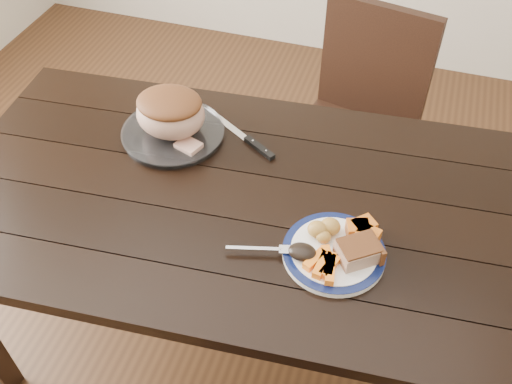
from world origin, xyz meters
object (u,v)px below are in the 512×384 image
(serving_platter, at_px, (173,134))
(pork_slice, at_px, (358,252))
(roast_joint, at_px, (171,114))
(carving_knife, at_px, (251,141))
(chair_far, at_px, (358,117))
(dinner_plate, at_px, (334,253))
(fork, at_px, (267,249))
(dining_table, at_px, (232,216))

(serving_platter, xyz_separation_m, pork_slice, (0.62, -0.31, 0.03))
(serving_platter, distance_m, roast_joint, 0.08)
(serving_platter, relative_size, carving_knife, 1.07)
(chair_far, relative_size, carving_knife, 3.27)
(dinner_plate, relative_size, carving_knife, 0.91)
(chair_far, xyz_separation_m, roast_joint, (-0.50, -0.56, 0.31))
(chair_far, height_order, pork_slice, chair_far)
(pork_slice, relative_size, carving_knife, 0.34)
(roast_joint, relative_size, carving_knife, 0.73)
(chair_far, distance_m, serving_platter, 0.78)
(pork_slice, height_order, roast_joint, roast_joint)
(fork, bearing_deg, carving_knife, 98.33)
(pork_slice, xyz_separation_m, fork, (-0.22, -0.04, -0.02))
(serving_platter, height_order, roast_joint, roast_joint)
(fork, distance_m, carving_knife, 0.43)
(carving_knife, bearing_deg, fork, -35.08)
(chair_far, height_order, carving_knife, chair_far)
(chair_far, relative_size, roast_joint, 4.47)
(serving_platter, bearing_deg, dining_table, -35.49)
(dining_table, relative_size, fork, 9.49)
(dinner_plate, relative_size, roast_joint, 1.24)
(pork_slice, height_order, fork, pork_slice)
(fork, xyz_separation_m, roast_joint, (-0.41, 0.35, 0.06))
(roast_joint, bearing_deg, dining_table, -35.49)
(dinner_plate, xyz_separation_m, serving_platter, (-0.57, 0.30, 0.00))
(dining_table, xyz_separation_m, chair_far, (0.25, 0.74, -0.13))
(dinner_plate, xyz_separation_m, roast_joint, (-0.57, 0.30, 0.08))
(roast_joint, bearing_deg, fork, -40.71)
(serving_platter, bearing_deg, pork_slice, -26.12)
(dining_table, relative_size, chair_far, 1.79)
(dining_table, bearing_deg, dinner_plate, -21.26)
(roast_joint, bearing_deg, serving_platter, 0.00)
(dinner_plate, bearing_deg, serving_platter, 152.01)
(carving_knife, bearing_deg, dinner_plate, -14.66)
(chair_far, relative_size, fork, 5.28)
(pork_slice, bearing_deg, chair_far, 98.34)
(pork_slice, height_order, carving_knife, pork_slice)
(dining_table, xyz_separation_m, serving_platter, (-0.25, 0.18, 0.10))
(dining_table, distance_m, serving_platter, 0.32)
(dining_table, height_order, roast_joint, roast_joint)
(dinner_plate, bearing_deg, roast_joint, 152.01)
(chair_far, bearing_deg, fork, 96.36)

